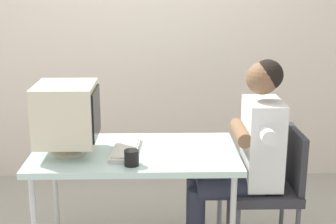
{
  "coord_description": "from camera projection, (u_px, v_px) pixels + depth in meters",
  "views": [
    {
      "loc": [
        0.14,
        -2.86,
        1.77
      ],
      "look_at": [
        0.21,
        0.0,
        0.98
      ],
      "focal_mm": 51.91,
      "sensor_mm": 36.0,
      "label": 1
    }
  ],
  "objects": [
    {
      "name": "person_seated",
      "position": [
        245.0,
        152.0,
        3.07
      ],
      "size": [
        0.7,
        0.55,
        1.3
      ],
      "color": "silver",
      "rests_on": "ground_plane"
    },
    {
      "name": "wall_back",
      "position": [
        175.0,
        11.0,
        4.18
      ],
      "size": [
        8.0,
        0.1,
        3.0
      ],
      "primitive_type": "cube",
      "color": "beige",
      "rests_on": "ground_plane"
    },
    {
      "name": "crt_monitor",
      "position": [
        67.0,
        114.0,
        2.92
      ],
      "size": [
        0.36,
        0.38,
        0.43
      ],
      "color": "beige",
      "rests_on": "desk"
    },
    {
      "name": "desk",
      "position": [
        135.0,
        159.0,
        3.04
      ],
      "size": [
        1.28,
        0.71,
        0.73
      ],
      "color": "#B7B7BC",
      "rests_on": "ground_plane"
    },
    {
      "name": "keyboard",
      "position": [
        126.0,
        149.0,
        3.01
      ],
      "size": [
        0.18,
        0.43,
        0.03
      ],
      "color": "silver",
      "rests_on": "desk"
    },
    {
      "name": "office_chair",
      "position": [
        273.0,
        183.0,
        3.13
      ],
      "size": [
        0.43,
        0.43,
        0.85
      ],
      "color": "#4C4C51",
      "rests_on": "ground_plane"
    },
    {
      "name": "desk_mug",
      "position": [
        132.0,
        158.0,
        2.78
      ],
      "size": [
        0.08,
        0.1,
        0.09
      ],
      "color": "black",
      "rests_on": "desk"
    }
  ]
}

